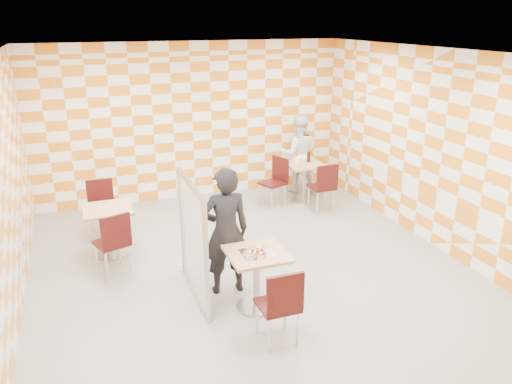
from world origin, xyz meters
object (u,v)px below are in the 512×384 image
(second_table, at_px, (304,176))
(partition, at_px, (193,240))
(man_white, at_px, (298,154))
(chair_main_front, at_px, (281,302))
(chair_empty_near, at_px, (114,239))
(chair_empty_far, at_px, (101,203))
(empty_table, at_px, (109,223))
(sport_bottle, at_px, (296,159))
(chair_second_side, at_px, (276,177))
(chair_second_front, at_px, (324,184))
(soda_bottle, at_px, (309,157))
(main_table, at_px, (257,270))
(man_dark, at_px, (226,231))

(second_table, bearing_deg, partition, -136.09)
(man_white, bearing_deg, partition, 63.16)
(chair_main_front, xyz_separation_m, man_white, (2.33, 4.64, 0.25))
(chair_empty_near, relative_size, chair_empty_far, 1.00)
(empty_table, relative_size, sport_bottle, 3.75)
(empty_table, xyz_separation_m, chair_second_side, (3.14, 1.10, 0.04))
(chair_second_front, relative_size, chair_empty_far, 1.00)
(chair_second_front, xyz_separation_m, chair_empty_far, (-3.89, 0.35, 0.00))
(chair_empty_near, relative_size, man_white, 0.58)
(partition, distance_m, sport_bottle, 3.85)
(soda_bottle, bearing_deg, main_table, -124.49)
(second_table, bearing_deg, chair_second_side, -177.89)
(man_white, distance_m, soda_bottle, 0.49)
(chair_main_front, bearing_deg, chair_second_front, 56.17)
(partition, relative_size, man_dark, 0.92)
(empty_table, bearing_deg, chair_second_side, 19.34)
(man_dark, bearing_deg, second_table, -127.98)
(man_dark, relative_size, sport_bottle, 8.46)
(chair_second_front, bearing_deg, main_table, -131.08)
(main_table, height_order, chair_second_side, chair_second_side)
(chair_empty_near, bearing_deg, sport_bottle, 27.51)
(chair_main_front, relative_size, man_white, 0.58)
(man_white, bearing_deg, second_table, 92.67)
(chair_second_front, relative_size, chair_second_side, 1.00)
(empty_table, relative_size, chair_empty_far, 0.81)
(chair_second_front, distance_m, partition, 3.57)
(chair_second_side, xyz_separation_m, soda_bottle, (0.72, 0.11, 0.31))
(chair_empty_far, height_order, man_dark, man_dark)
(empty_table, bearing_deg, soda_bottle, 17.39)
(main_table, relative_size, man_white, 0.47)
(main_table, relative_size, soda_bottle, 3.26)
(man_white, height_order, sport_bottle, man_white)
(sport_bottle, bearing_deg, soda_bottle, 7.85)
(empty_table, distance_m, man_dark, 2.12)
(man_white, relative_size, sport_bottle, 7.92)
(chair_second_front, relative_size, soda_bottle, 4.02)
(second_table, bearing_deg, man_dark, -131.31)
(chair_second_front, distance_m, man_dark, 3.26)
(chair_empty_near, distance_m, sport_bottle, 4.04)
(main_table, height_order, chair_empty_near, chair_empty_near)
(chair_main_front, distance_m, chair_empty_near, 2.73)
(main_table, distance_m, chair_empty_far, 3.36)
(second_table, distance_m, chair_main_front, 4.63)
(main_table, xyz_separation_m, chair_empty_near, (-1.56, 1.44, 0.04))
(chair_second_side, bearing_deg, chair_empty_far, -174.61)
(man_dark, bearing_deg, main_table, 117.68)
(main_table, xyz_separation_m, chair_main_front, (-0.02, -0.81, 0.04))
(partition, height_order, man_white, man_white)
(main_table, distance_m, chair_second_front, 3.44)
(chair_second_front, xyz_separation_m, chair_empty_near, (-3.81, -1.15, 0.00))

